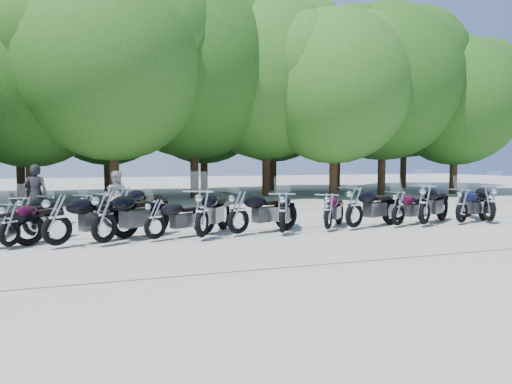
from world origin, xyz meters
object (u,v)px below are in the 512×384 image
object	(u,v)px
motorcycle_9	(354,206)
motorcycle_14	(24,212)
motorcycle_3	(104,215)
motorcycle_16	(123,205)
motorcycle_15	(87,209)
motorcycle_8	(328,210)
motorcycle_12	(462,204)
rider_0	(36,195)
motorcycle_10	(398,207)
motorcycle_4	(155,218)
motorcycle_11	(425,203)
motorcycle_6	(238,211)
motorcycle_7	(283,211)
motorcycle_2	(57,218)
motorcycle_5	(202,212)
motorcycle_1	(9,223)
rider_1	(116,197)
motorcycle_13	(490,201)

from	to	relation	value
motorcycle_9	motorcycle_14	size ratio (longest dim) A/B	1.23
motorcycle_3	motorcycle_9	bearing A→B (deg)	-129.95
motorcycle_16	motorcycle_3	bearing A→B (deg)	123.39
motorcycle_9	motorcycle_15	size ratio (longest dim) A/B	1.21
motorcycle_14	motorcycle_8	bearing A→B (deg)	-168.45
motorcycle_12	rider_0	xyz separation A→B (m)	(-12.49, 4.07, 0.30)
motorcycle_10	motorcycle_14	bearing A→B (deg)	53.62
motorcycle_4	motorcycle_8	bearing A→B (deg)	-114.41
motorcycle_9	motorcycle_11	bearing A→B (deg)	-113.57
motorcycle_14	motorcycle_6	bearing A→B (deg)	-175.52
motorcycle_11	motorcycle_10	bearing A→B (deg)	46.51
motorcycle_7	motorcycle_2	bearing A→B (deg)	26.43
motorcycle_3	motorcycle_5	world-z (taller)	motorcycle_3
motorcycle_1	motorcycle_8	xyz separation A→B (m)	(8.01, -0.04, 0.01)
motorcycle_1	motorcycle_9	distance (m)	8.84
motorcycle_12	motorcycle_16	distance (m)	10.35
motorcycle_8	motorcycle_10	world-z (taller)	motorcycle_10
motorcycle_5	motorcycle_10	xyz separation A→B (m)	(6.00, 0.25, -0.11)
motorcycle_14	motorcycle_2	bearing A→B (deg)	139.71
motorcycle_1	rider_1	size ratio (longest dim) A/B	1.28
motorcycle_1	motorcycle_8	bearing A→B (deg)	-146.74
motorcycle_2	motorcycle_15	distance (m)	2.94
motorcycle_6	motorcycle_16	xyz separation A→B (m)	(-2.80, 2.49, 0.02)
motorcycle_2	motorcycle_8	bearing A→B (deg)	-119.08
motorcycle_5	motorcycle_14	size ratio (longest dim) A/B	1.26
motorcycle_5	motorcycle_9	size ratio (longest dim) A/B	1.03
motorcycle_2	motorcycle_4	distance (m)	2.22
motorcycle_7	motorcycle_9	world-z (taller)	motorcycle_9
rider_1	rider_0	bearing A→B (deg)	10.57
motorcycle_5	motorcycle_13	xyz separation A→B (m)	(9.27, 0.03, -0.02)
motorcycle_13	motorcycle_15	distance (m)	12.36
motorcycle_2	motorcycle_8	distance (m)	7.00
motorcycle_4	motorcycle_15	distance (m)	3.15
motorcycle_9	rider_1	bearing A→B (deg)	40.11
motorcycle_2	motorcycle_3	world-z (taller)	motorcycle_3
motorcycle_3	rider_1	bearing A→B (deg)	-47.78
motorcycle_13	motorcycle_15	size ratio (longest dim) A/B	1.21
motorcycle_4	motorcycle_5	world-z (taller)	motorcycle_5
motorcycle_4	motorcycle_6	distance (m)	2.16
motorcycle_7	motorcycle_1	bearing A→B (deg)	24.02
motorcycle_11	motorcycle_7	bearing A→B (deg)	57.29
motorcycle_4	motorcycle_5	size ratio (longest dim) A/B	0.82
motorcycle_16	motorcycle_14	bearing A→B (deg)	46.68
motorcycle_2	motorcycle_4	xyz separation A→B (m)	(2.21, 0.19, -0.11)
motorcycle_1	motorcycle_15	size ratio (longest dim) A/B	1.04
rider_0	motorcycle_7	bearing A→B (deg)	154.54
motorcycle_4	motorcycle_7	xyz separation A→B (m)	(3.33, -0.15, 0.06)
motorcycle_7	rider_1	size ratio (longest dim) A/B	1.39
rider_1	motorcycle_3	bearing A→B (deg)	101.88
motorcycle_11	rider_1	size ratio (longest dim) A/B	1.54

